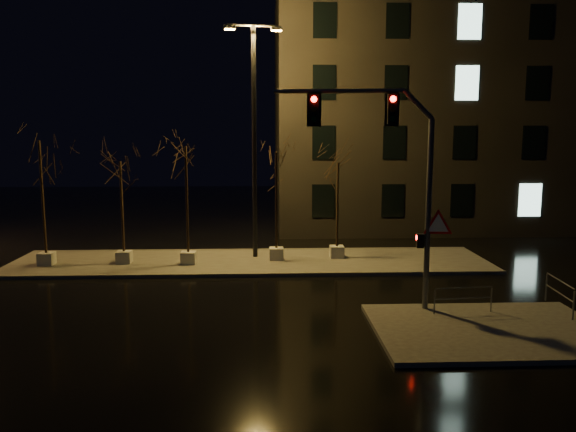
{
  "coord_description": "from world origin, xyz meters",
  "views": [
    {
      "loc": [
        0.69,
        -19.62,
        6.0
      ],
      "look_at": [
        1.58,
        2.12,
        2.8
      ],
      "focal_mm": 35.0,
      "sensor_mm": 36.0,
      "label": 1
    }
  ],
  "objects": [
    {
      "name": "tree_0",
      "position": [
        -9.17,
        5.5,
        4.48
      ],
      "size": [
        1.8,
        1.8,
        5.71
      ],
      "color": "#ADADA2",
      "rests_on": "median"
    },
    {
      "name": "ground",
      "position": [
        0.0,
        0.0,
        0.0
      ],
      "size": [
        90.0,
        90.0,
        0.0
      ],
      "primitive_type": "plane",
      "color": "black",
      "rests_on": "ground"
    },
    {
      "name": "tree_3",
      "position": [
        1.21,
        6.15,
        4.07
      ],
      "size": [
        1.8,
        1.8,
        5.17
      ],
      "color": "#ADADA2",
      "rests_on": "median"
    },
    {
      "name": "sidewalk_corner",
      "position": [
        7.5,
        -3.5,
        0.07
      ],
      "size": [
        7.0,
        5.0,
        0.15
      ],
      "primitive_type": "cube",
      "color": "#44423C",
      "rests_on": "ground"
    },
    {
      "name": "tree_1",
      "position": [
        -5.75,
        5.7,
        3.76
      ],
      "size": [
        1.8,
        1.8,
        4.75
      ],
      "color": "#ADADA2",
      "rests_on": "median"
    },
    {
      "name": "building",
      "position": [
        14.0,
        18.0,
        7.5
      ],
      "size": [
        25.0,
        12.0,
        15.0
      ],
      "primitive_type": "cube",
      "color": "black",
      "rests_on": "ground"
    },
    {
      "name": "traffic_signal_mast",
      "position": [
        4.9,
        -1.38,
        4.94
      ],
      "size": [
        5.94,
        0.77,
        7.29
      ],
      "rotation": [
        0.0,
        0.0,
        -0.11
      ],
      "color": "#56595E",
      "rests_on": "sidewalk_corner"
    },
    {
      "name": "guard_rail_b",
      "position": [
        10.5,
        -1.86,
        0.81
      ],
      "size": [
        0.24,
        2.15,
        1.02
      ],
      "rotation": [
        0.0,
        0.0,
        1.48
      ],
      "color": "#56595E",
      "rests_on": "sidewalk_corner"
    },
    {
      "name": "guard_rail_a",
      "position": [
        7.18,
        -2.05,
        0.72
      ],
      "size": [
        2.0,
        0.23,
        0.87
      ],
      "rotation": [
        0.0,
        0.0,
        0.09
      ],
      "color": "#56595E",
      "rests_on": "sidewalk_corner"
    },
    {
      "name": "tree_2",
      "position": [
        -2.8,
        5.44,
        4.28
      ],
      "size": [
        1.8,
        1.8,
        5.45
      ],
      "color": "#ADADA2",
      "rests_on": "median"
    },
    {
      "name": "streetlight_main",
      "position": [
        0.2,
        6.81,
        6.36
      ],
      "size": [
        2.69,
        0.61,
        10.76
      ],
      "rotation": [
        0.0,
        0.0,
        0.12
      ],
      "color": "black",
      "rests_on": "median"
    },
    {
      "name": "median",
      "position": [
        0.0,
        6.0,
        0.07
      ],
      "size": [
        22.0,
        5.0,
        0.15
      ],
      "primitive_type": "cube",
      "color": "#44423C",
      "rests_on": "ground"
    },
    {
      "name": "tree_4",
      "position": [
        4.1,
        6.48,
        3.66
      ],
      "size": [
        1.8,
        1.8,
        4.63
      ],
      "color": "#ADADA2",
      "rests_on": "median"
    }
  ]
}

